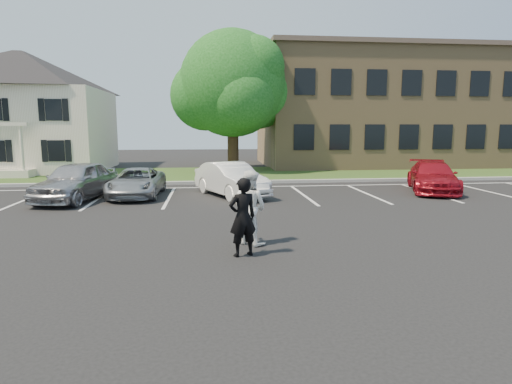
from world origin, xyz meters
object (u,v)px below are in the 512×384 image
at_px(office_building, 409,109).
at_px(car_silver_west, 76,181).
at_px(tree, 234,86).
at_px(man_white_shirt, 250,207).
at_px(car_white_sedan, 231,179).
at_px(man_black_suit, 243,217).
at_px(car_silver_minivan, 137,182).
at_px(house, 24,111).
at_px(car_red_compact, 433,177).

height_order(office_building, car_silver_west, office_building).
relative_size(tree, man_white_shirt, 4.80).
distance_m(office_building, car_white_sedan, 20.21).
xyz_separation_m(office_building, car_white_sedan, (-14.27, -13.90, -3.46)).
height_order(man_black_suit, car_white_sedan, man_black_suit).
xyz_separation_m(car_silver_minivan, car_white_sedan, (3.88, -0.34, 0.12)).
relative_size(office_building, car_silver_west, 5.00).
relative_size(man_white_shirt, car_silver_west, 0.41).
bearing_deg(tree, office_building, 16.85).
bearing_deg(house, man_white_shirt, -56.36).
bearing_deg(house, man_black_suit, -58.20).
xyz_separation_m(house, car_red_compact, (21.73, -11.62, -3.17)).
relative_size(office_building, car_white_sedan, 5.28).
relative_size(man_black_suit, car_white_sedan, 0.42).
distance_m(office_building, car_red_compact, 15.03).
bearing_deg(house, tree, -8.76).
bearing_deg(house, office_building, 4.28).
bearing_deg(car_silver_minivan, man_black_suit, -64.90).
height_order(house, car_silver_minivan, house).
bearing_deg(car_red_compact, office_building, 89.05).
relative_size(car_white_sedan, car_red_compact, 0.93).
xyz_separation_m(man_black_suit, car_white_sedan, (0.18, 8.38, -0.19)).
distance_m(house, car_silver_minivan, 14.90).
bearing_deg(tree, car_red_compact, -49.13).
distance_m(tree, car_silver_minivan, 11.56).
distance_m(house, tree, 13.72).
xyz_separation_m(house, car_white_sedan, (12.73, -11.88, -3.13)).
bearing_deg(car_silver_minivan, car_silver_west, -160.36).
xyz_separation_m(man_white_shirt, car_silver_west, (-6.16, 7.03, -0.15)).
bearing_deg(car_red_compact, car_white_sedan, -158.16).
bearing_deg(car_white_sedan, man_black_suit, -116.00).
xyz_separation_m(tree, car_white_sedan, (-0.74, -9.80, -4.65)).
bearing_deg(car_white_sedan, office_building, 19.45).
xyz_separation_m(tree, man_black_suit, (-0.92, -18.18, -4.46)).
distance_m(house, car_white_sedan, 17.69).
relative_size(tree, man_black_suit, 4.96).
bearing_deg(car_silver_west, car_silver_minivan, 30.78).
distance_m(office_building, tree, 14.18).
bearing_deg(office_building, car_silver_west, -144.99).
bearing_deg(car_silver_minivan, car_red_compact, 1.72).
height_order(house, office_building, office_building).
height_order(tree, man_white_shirt, tree).
relative_size(house, car_red_compact, 2.26).
relative_size(house, car_white_sedan, 2.43).
relative_size(tree, car_silver_minivan, 2.11).
height_order(car_silver_west, car_red_compact, car_silver_west).
bearing_deg(man_white_shirt, car_silver_west, -5.76).
height_order(office_building, car_red_compact, office_building).
xyz_separation_m(house, man_black_suit, (12.56, -20.26, -2.94)).
distance_m(car_silver_minivan, car_red_compact, 12.88).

